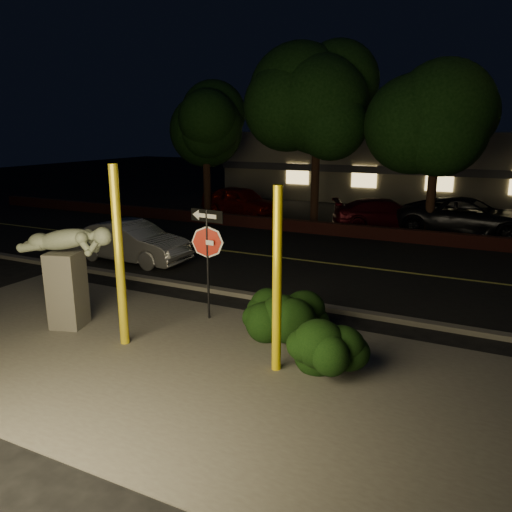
{
  "coord_description": "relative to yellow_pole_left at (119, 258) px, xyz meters",
  "views": [
    {
      "loc": [
        4.96,
        -7.93,
        4.23
      ],
      "look_at": [
        0.44,
        1.26,
        1.6
      ],
      "focal_mm": 35.0,
      "sensor_mm": 36.0,
      "label": 1
    }
  ],
  "objects": [
    {
      "name": "tree_far_c",
      "position": [
        4.04,
        13.52,
        3.86
      ],
      "size": [
        4.8,
        4.8,
        7.84
      ],
      "color": "black",
      "rests_on": "ground"
    },
    {
      "name": "curb",
      "position": [
        1.54,
        3.62,
        -1.74
      ],
      "size": [
        80.0,
        0.25,
        0.12
      ],
      "primitive_type": "cube",
      "color": "#4C4944",
      "rests_on": "ground"
    },
    {
      "name": "hedge_right",
      "position": [
        2.76,
        2.09,
        -1.27
      ],
      "size": [
        1.77,
        1.23,
        1.05
      ],
      "primitive_type": "ellipsoid",
      "rotation": [
        0.0,
        0.0,
        -0.24
      ],
      "color": "black",
      "rests_on": "ground"
    },
    {
      "name": "parked_car_red",
      "position": [
        -4.94,
        14.37,
        -1.07
      ],
      "size": [
        4.62,
        2.79,
        1.47
      ],
      "primitive_type": "imported",
      "rotation": [
        0.0,
        0.0,
        1.31
      ],
      "color": "#770B02",
      "rests_on": "ground"
    },
    {
      "name": "brick_wall",
      "position": [
        1.54,
        12.02,
        -1.55
      ],
      "size": [
        40.0,
        0.35,
        0.5
      ],
      "primitive_type": "cube",
      "color": "#3F1714",
      "rests_on": "ground"
    },
    {
      "name": "tree_far_a",
      "position": [
        -6.46,
        13.72,
        3.54
      ],
      "size": [
        4.6,
        4.6,
        7.43
      ],
      "color": "black",
      "rests_on": "ground"
    },
    {
      "name": "parking_lot",
      "position": [
        1.54,
        17.72,
        -1.79
      ],
      "size": [
        40.0,
        12.0,
        0.01
      ],
      "primitive_type": "cube",
      "color": "black",
      "rests_on": "ground"
    },
    {
      "name": "yellow_pole_right",
      "position": [
        3.2,
        0.31,
        -0.13
      ],
      "size": [
        0.17,
        0.17,
        3.33
      ],
      "primitive_type": "cylinder",
      "color": "yellow",
      "rests_on": "ground"
    },
    {
      "name": "lane_marking",
      "position": [
        1.54,
        7.72,
        -1.78
      ],
      "size": [
        80.0,
        0.12,
        0.0
      ],
      "primitive_type": "cube",
      "color": "#BBB94B",
      "rests_on": "road"
    },
    {
      "name": "patio",
      "position": [
        1.54,
        -0.28,
        -1.79
      ],
      "size": [
        14.0,
        6.0,
        0.02
      ],
      "primitive_type": "cube",
      "color": "#4C4944",
      "rests_on": "ground"
    },
    {
      "name": "parked_car_darkred",
      "position": [
        2.19,
        14.18,
        -1.14
      ],
      "size": [
        4.88,
        3.46,
        1.31
      ],
      "primitive_type": "imported",
      "rotation": [
        0.0,
        0.0,
        1.97
      ],
      "color": "#3D070F",
      "rests_on": "ground"
    },
    {
      "name": "sculpture",
      "position": [
        -1.65,
        0.19,
        -0.41
      ],
      "size": [
        2.09,
        1.12,
        2.25
      ],
      "rotation": [
        0.0,
        0.0,
        0.3
      ],
      "color": "#4C4944",
      "rests_on": "ground"
    },
    {
      "name": "hedge_far_right",
      "position": [
        3.96,
        0.53,
        -1.26
      ],
      "size": [
        1.7,
        1.21,
        1.08
      ],
      "primitive_type": "ellipsoid",
      "rotation": [
        0.0,
        0.0,
        0.16
      ],
      "color": "black",
      "rests_on": "ground"
    },
    {
      "name": "yellow_pole_left",
      "position": [
        0.0,
        0.0,
        0.0
      ],
      "size": [
        0.18,
        0.18,
        3.6
      ],
      "primitive_type": "cylinder",
      "color": "gold",
      "rests_on": "ground"
    },
    {
      "name": "tree_far_b",
      "position": [
        -0.96,
        13.92,
        4.25
      ],
      "size": [
        5.2,
        5.2,
        8.41
      ],
      "color": "black",
      "rests_on": "ground"
    },
    {
      "name": "parked_car_dark",
      "position": [
        5.42,
        14.42,
        -1.05
      ],
      "size": [
        5.51,
        2.7,
        1.51
      ],
      "primitive_type": "imported",
      "rotation": [
        0.0,
        0.0,
        1.53
      ],
      "color": "black",
      "rests_on": "ground"
    },
    {
      "name": "road",
      "position": [
        1.54,
        7.72,
        -1.8
      ],
      "size": [
        80.0,
        8.0,
        0.01
      ],
      "primitive_type": "cube",
      "color": "black",
      "rests_on": "ground"
    },
    {
      "name": "signpost",
      "position": [
        0.82,
        1.91,
        -0.01
      ],
      "size": [
        0.85,
        0.13,
        2.52
      ],
      "rotation": [
        0.0,
        0.0,
        -0.11
      ],
      "color": "black",
      "rests_on": "ground"
    },
    {
      "name": "building",
      "position": [
        1.54,
        25.7,
        0.2
      ],
      "size": [
        22.0,
        10.2,
        4.0
      ],
      "color": "#706959",
      "rests_on": "ground"
    },
    {
      "name": "ground",
      "position": [
        1.54,
        10.72,
        -1.8
      ],
      "size": [
        90.0,
        90.0,
        0.0
      ],
      "primitive_type": "plane",
      "color": "black",
      "rests_on": "ground"
    },
    {
      "name": "silver_sedan",
      "position": [
        -4.06,
        5.16,
        -1.14
      ],
      "size": [
        4.04,
        1.54,
        1.31
      ],
      "primitive_type": "imported",
      "rotation": [
        0.0,
        0.0,
        1.53
      ],
      "color": "silver",
      "rests_on": "ground"
    },
    {
      "name": "hedge_center",
      "position": [
        2.51,
        1.68,
        -1.24
      ],
      "size": [
        2.29,
        1.36,
        1.12
      ],
      "primitive_type": "ellipsoid",
      "rotation": [
        0.0,
        0.0,
        -0.17
      ],
      "color": "black",
      "rests_on": "ground"
    }
  ]
}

